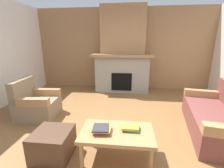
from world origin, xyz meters
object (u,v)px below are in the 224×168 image
couch (218,118)px  armchair (36,104)px  fireplace (122,56)px  ottoman (53,144)px  coffee_table (117,135)px

couch → armchair: size_ratio=2.26×
couch → armchair: same height
armchair → fireplace: bearing=51.3°
armchair → ottoman: armchair is taller
couch → ottoman: 2.84m
fireplace → armchair: bearing=-128.7°
coffee_table → couch: bearing=25.7°
fireplace → couch: (1.85, -2.42, -0.88)m
fireplace → armchair: size_ratio=3.18×
fireplace → coffee_table: bearing=-88.6°
fireplace → coffee_table: fireplace is taller
armchair → coffee_table: 2.14m
couch → coffee_table: (-1.77, -0.85, 0.09)m
fireplace → ottoman: 3.57m
coffee_table → ottoman: coffee_table is taller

